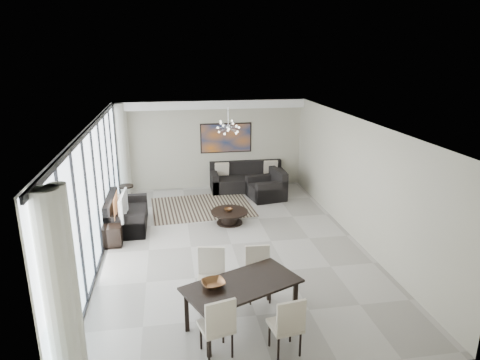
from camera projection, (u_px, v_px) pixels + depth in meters
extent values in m
cube|color=#A8A39B|center=(231.00, 244.00, 10.12)|extent=(6.00, 9.00, 0.02)
cube|color=white|center=(231.00, 123.00, 9.27)|extent=(6.00, 9.00, 0.02)
cube|color=#B8B29D|center=(211.00, 144.00, 13.93)|extent=(6.00, 0.02, 2.90)
cube|color=#B8B29D|center=(283.00, 291.00, 5.46)|extent=(6.00, 0.02, 2.90)
cube|color=#B8B29D|center=(355.00, 179.00, 10.17)|extent=(0.02, 9.00, 2.90)
cube|color=silver|center=(95.00, 193.00, 9.22)|extent=(0.01, 8.95, 2.85)
cube|color=black|center=(90.00, 129.00, 8.82)|extent=(0.04, 8.95, 0.10)
cube|color=black|center=(103.00, 252.00, 9.64)|extent=(0.04, 8.95, 0.06)
cube|color=black|center=(49.00, 292.00, 5.46)|extent=(0.04, 0.05, 2.88)
cube|color=black|center=(66.00, 256.00, 6.40)|extent=(0.04, 0.05, 2.88)
cube|color=black|center=(79.00, 230.00, 7.34)|extent=(0.04, 0.05, 2.88)
cube|color=black|center=(89.00, 209.00, 8.28)|extent=(0.04, 0.05, 2.88)
cube|color=black|center=(97.00, 193.00, 9.23)|extent=(0.04, 0.05, 2.88)
cube|color=black|center=(103.00, 179.00, 10.17)|extent=(0.04, 0.05, 2.88)
cube|color=black|center=(108.00, 168.00, 11.11)|extent=(0.04, 0.05, 2.88)
cube|color=black|center=(112.00, 159.00, 12.06)|extent=(0.04, 0.05, 2.88)
cube|color=black|center=(116.00, 151.00, 13.00)|extent=(0.04, 0.05, 2.88)
cylinder|color=beige|center=(58.00, 297.00, 5.34)|extent=(0.36, 0.36, 2.85)
cylinder|color=beige|center=(121.00, 150.00, 13.16)|extent=(0.36, 0.36, 2.85)
cube|color=white|center=(211.00, 104.00, 13.36)|extent=(5.98, 0.40, 0.26)
cube|color=#C3641B|center=(226.00, 138.00, 13.93)|extent=(1.68, 0.04, 0.98)
cylinder|color=silver|center=(228.00, 117.00, 11.76)|extent=(0.02, 0.02, 0.55)
sphere|color=silver|center=(228.00, 127.00, 11.84)|extent=(0.12, 0.12, 0.12)
cube|color=black|center=(202.00, 207.00, 12.49)|extent=(3.00, 2.39, 0.01)
cylinder|color=black|center=(229.00, 212.00, 11.25)|extent=(0.98, 0.98, 0.04)
cylinder|color=black|center=(230.00, 218.00, 11.30)|extent=(0.43, 0.43, 0.31)
cylinder|color=black|center=(230.00, 223.00, 11.34)|extent=(0.69, 0.69, 0.03)
imported|color=brown|center=(228.00, 210.00, 11.23)|extent=(0.27, 0.27, 0.07)
cube|color=black|center=(248.00, 183.00, 14.03)|extent=(2.41, 0.98, 0.44)
cube|color=black|center=(246.00, 167.00, 14.27)|extent=(2.41, 0.20, 0.44)
cube|color=black|center=(214.00, 182.00, 13.82)|extent=(0.20, 0.98, 0.63)
cube|color=black|center=(280.00, 178.00, 14.18)|extent=(0.20, 0.98, 0.63)
cube|color=black|center=(127.00, 219.00, 11.02)|extent=(0.97, 1.72, 0.43)
cube|color=black|center=(110.00, 205.00, 10.83)|extent=(0.19, 1.72, 0.43)
cube|color=black|center=(124.00, 228.00, 10.28)|extent=(0.97, 0.19, 0.62)
cube|color=black|center=(129.00, 206.00, 11.71)|extent=(0.97, 0.19, 0.62)
cube|color=black|center=(266.00, 191.00, 13.18)|extent=(1.15, 1.20, 0.44)
cube|color=black|center=(278.00, 177.00, 13.18)|extent=(0.38, 1.06, 0.44)
cube|color=black|center=(261.00, 185.00, 13.53)|extent=(1.01, 0.37, 0.64)
cube|color=black|center=(272.00, 193.00, 12.77)|extent=(1.01, 0.37, 0.64)
cylinder|color=black|center=(126.00, 186.00, 12.52)|extent=(0.43, 0.43, 0.04)
cylinder|color=black|center=(127.00, 196.00, 12.61)|extent=(0.06, 0.06, 0.54)
cylinder|color=black|center=(127.00, 204.00, 12.69)|extent=(0.30, 0.30, 0.03)
cube|color=black|center=(115.00, 226.00, 10.51)|extent=(0.44, 1.57, 0.49)
imported|color=gray|center=(120.00, 206.00, 10.36)|extent=(0.17, 1.04, 0.60)
cube|color=black|center=(242.00, 285.00, 6.93)|extent=(2.09, 1.61, 0.04)
cube|color=black|center=(209.00, 335.00, 6.32)|extent=(0.07, 0.07, 0.74)
cube|color=black|center=(187.00, 311.00, 6.90)|extent=(0.07, 0.07, 0.74)
cube|color=black|center=(295.00, 300.00, 7.19)|extent=(0.07, 0.07, 0.74)
cube|color=black|center=(269.00, 282.00, 7.77)|extent=(0.07, 0.07, 0.74)
cube|color=beige|center=(216.00, 327.00, 6.35)|extent=(0.57, 0.57, 0.06)
cube|color=beige|center=(221.00, 319.00, 6.10)|extent=(0.46, 0.16, 0.57)
cylinder|color=black|center=(201.00, 337.00, 6.51)|extent=(0.04, 0.04, 0.44)
cylinder|color=black|center=(232.00, 345.00, 6.33)|extent=(0.04, 0.04, 0.44)
cube|color=beige|center=(285.00, 326.00, 6.40)|extent=(0.51, 0.51, 0.06)
cube|color=beige|center=(291.00, 318.00, 6.15)|extent=(0.45, 0.11, 0.55)
cylinder|color=black|center=(269.00, 334.00, 6.58)|extent=(0.04, 0.04, 0.42)
cylinder|color=black|center=(300.00, 344.00, 6.36)|extent=(0.04, 0.04, 0.42)
cube|color=beige|center=(211.00, 281.00, 7.57)|extent=(0.56, 0.56, 0.06)
cube|color=beige|center=(212.00, 262.00, 7.69)|extent=(0.48, 0.14, 0.58)
cylinder|color=black|center=(221.00, 300.00, 7.46)|extent=(0.04, 0.04, 0.45)
cylinder|color=black|center=(202.00, 288.00, 7.83)|extent=(0.04, 0.04, 0.45)
cube|color=beige|center=(259.00, 277.00, 7.78)|extent=(0.47, 0.47, 0.06)
cube|color=beige|center=(257.00, 259.00, 7.89)|extent=(0.45, 0.07, 0.55)
cylinder|color=black|center=(270.00, 293.00, 7.70)|extent=(0.04, 0.04, 0.42)
cylinder|color=black|center=(248.00, 284.00, 7.99)|extent=(0.04, 0.04, 0.42)
imported|color=brown|center=(213.00, 284.00, 6.83)|extent=(0.44, 0.44, 0.09)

